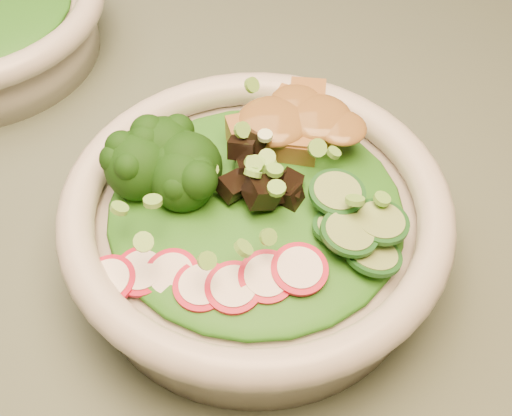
{
  "coord_description": "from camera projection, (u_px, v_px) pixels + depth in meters",
  "views": [
    {
      "loc": [
        0.24,
        -0.26,
        1.17
      ],
      "look_at": [
        0.22,
        0.04,
        0.81
      ],
      "focal_mm": 50.0,
      "sensor_mm": 36.0,
      "label": 1
    }
  ],
  "objects": [
    {
      "name": "broccoli_florets",
      "position": [
        171.0,
        167.0,
        0.47
      ],
      "size": [
        0.1,
        0.09,
        0.04
      ],
      "primitive_type": null,
      "rotation": [
        0.0,
        0.0,
        -0.39
      ],
      "color": "black",
      "rests_on": "salad_bowl"
    },
    {
      "name": "cucumber_slices",
      "position": [
        348.0,
        227.0,
        0.45
      ],
      "size": [
        0.09,
        0.09,
        0.03
      ],
      "primitive_type": null,
      "rotation": [
        0.0,
        0.0,
        -0.39
      ],
      "color": "#9BBB67",
      "rests_on": "salad_bowl"
    },
    {
      "name": "tofu_cubes",
      "position": [
        292.0,
        135.0,
        0.5
      ],
      "size": [
        0.1,
        0.09,
        0.03
      ],
      "primitive_type": null,
      "rotation": [
        0.0,
        0.0,
        -0.39
      ],
      "color": "brown",
      "rests_on": "salad_bowl"
    },
    {
      "name": "radish_slices",
      "position": [
        219.0,
        280.0,
        0.43
      ],
      "size": [
        0.11,
        0.08,
        0.02
      ],
      "primitive_type": null,
      "rotation": [
        0.0,
        0.0,
        -0.39
      ],
      "color": "#B80E2A",
      "rests_on": "salad_bowl"
    },
    {
      "name": "salad_bowl",
      "position": [
        256.0,
        226.0,
        0.49
      ],
      "size": [
        0.26,
        0.26,
        0.07
      ],
      "rotation": [
        0.0,
        0.0,
        -0.39
      ],
      "color": "beige",
      "rests_on": "dining_table"
    },
    {
      "name": "peanut_sauce",
      "position": [
        293.0,
        122.0,
        0.49
      ],
      "size": [
        0.07,
        0.05,
        0.02
      ],
      "primitive_type": "ellipsoid",
      "color": "brown",
      "rests_on": "tofu_cubes"
    },
    {
      "name": "scallion_garnish",
      "position": [
        256.0,
        184.0,
        0.45
      ],
      "size": [
        0.19,
        0.19,
        0.02
      ],
      "primitive_type": null,
      "color": "#6FB540",
      "rests_on": "salad_bowl"
    },
    {
      "name": "mushroom_heap",
      "position": [
        263.0,
        181.0,
        0.47
      ],
      "size": [
        0.09,
        0.09,
        0.04
      ],
      "primitive_type": null,
      "rotation": [
        0.0,
        0.0,
        -0.39
      ],
      "color": "black",
      "rests_on": "salad_bowl"
    },
    {
      "name": "lettuce_bed",
      "position": [
        256.0,
        207.0,
        0.47
      ],
      "size": [
        0.2,
        0.2,
        0.02
      ],
      "primitive_type": "ellipsoid",
      "color": "#195A12",
      "rests_on": "salad_bowl"
    }
  ]
}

